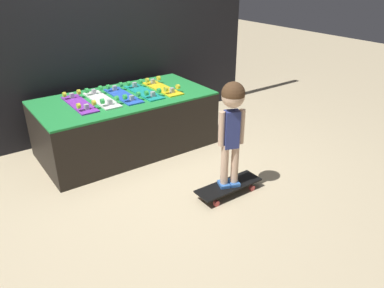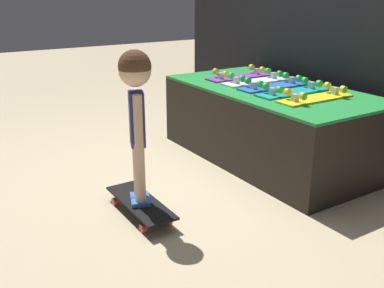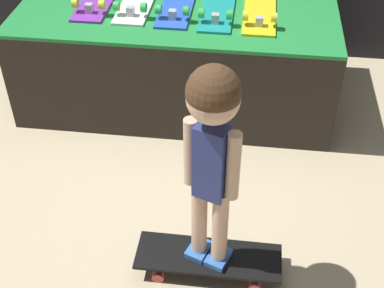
% 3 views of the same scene
% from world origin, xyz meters
% --- Properties ---
extents(ground_plane, '(16.00, 16.00, 0.00)m').
position_xyz_m(ground_plane, '(0.00, 0.00, 0.00)').
color(ground_plane, beige).
extents(display_rack, '(1.82, 0.94, 0.60)m').
position_xyz_m(display_rack, '(0.00, 0.57, 0.30)').
color(display_rack, black).
rests_on(display_rack, ground_plane).
extents(skateboard_purple_on_rack, '(0.18, 0.61, 0.09)m').
position_xyz_m(skateboard_purple_on_rack, '(-0.47, 0.60, 0.62)').
color(skateboard_purple_on_rack, purple).
rests_on(skateboard_purple_on_rack, display_rack).
extents(skateboard_white_on_rack, '(0.18, 0.61, 0.09)m').
position_xyz_m(skateboard_white_on_rack, '(-0.23, 0.60, 0.62)').
color(skateboard_white_on_rack, white).
rests_on(skateboard_white_on_rack, display_rack).
extents(skateboard_blue_on_rack, '(0.18, 0.61, 0.09)m').
position_xyz_m(skateboard_blue_on_rack, '(0.00, 0.58, 0.62)').
color(skateboard_blue_on_rack, blue).
rests_on(skateboard_blue_on_rack, display_rack).
extents(skateboard_teal_on_rack, '(0.18, 0.61, 0.09)m').
position_xyz_m(skateboard_teal_on_rack, '(0.23, 0.57, 0.62)').
color(skateboard_teal_on_rack, teal).
rests_on(skateboard_teal_on_rack, display_rack).
extents(skateboard_yellow_on_rack, '(0.18, 0.61, 0.09)m').
position_xyz_m(skateboard_yellow_on_rack, '(0.47, 0.56, 0.62)').
color(skateboard_yellow_on_rack, yellow).
rests_on(skateboard_yellow_on_rack, display_rack).
extents(skateboard_on_floor, '(0.63, 0.20, 0.09)m').
position_xyz_m(skateboard_on_floor, '(0.32, -0.78, 0.07)').
color(skateboard_on_floor, black).
rests_on(skateboard_on_floor, ground_plane).
extents(child, '(0.22, 0.19, 0.95)m').
position_xyz_m(child, '(0.32, -0.78, 0.75)').
color(child, '#3870C6').
rests_on(child, skateboard_on_floor).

